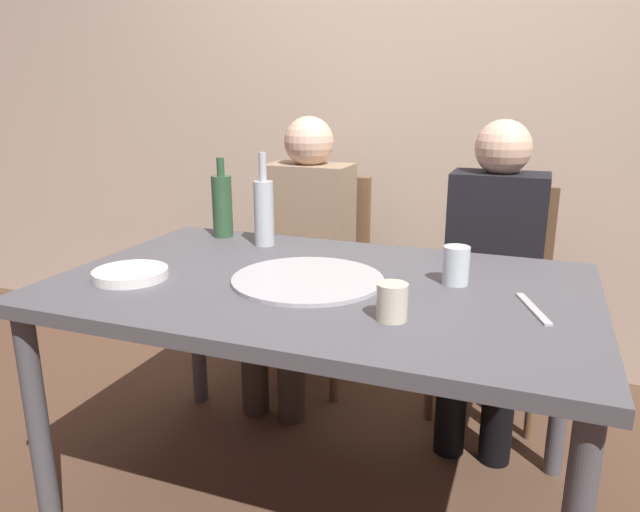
# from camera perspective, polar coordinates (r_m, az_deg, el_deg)

# --- Properties ---
(ground_plane) EXTENTS (8.00, 8.00, 0.00)m
(ground_plane) POSITION_cam_1_polar(r_m,az_deg,el_deg) (2.05, 0.00, -22.50)
(ground_plane) COLOR #513828
(back_wall) EXTENTS (6.00, 0.10, 2.60)m
(back_wall) POSITION_cam_1_polar(r_m,az_deg,el_deg) (2.83, 9.50, 16.17)
(back_wall) COLOR #BCA893
(back_wall) RESTS_ON ground_plane
(dining_table) EXTENTS (1.52, 0.95, 0.74)m
(dining_table) POSITION_cam_1_polar(r_m,az_deg,el_deg) (1.72, 0.00, -4.83)
(dining_table) COLOR #4C4C51
(dining_table) RESTS_ON ground_plane
(pizza_tray) EXTENTS (0.44, 0.44, 0.01)m
(pizza_tray) POSITION_cam_1_polar(r_m,az_deg,el_deg) (1.69, -1.20, -2.29)
(pizza_tray) COLOR #ADADB2
(pizza_tray) RESTS_ON dining_table
(wine_bottle) EXTENTS (0.07, 0.07, 0.30)m
(wine_bottle) POSITION_cam_1_polar(r_m,az_deg,el_deg) (2.23, -9.49, 4.93)
(wine_bottle) COLOR #2D5133
(wine_bottle) RESTS_ON dining_table
(beer_bottle) EXTENTS (0.07, 0.07, 0.33)m
(beer_bottle) POSITION_cam_1_polar(r_m,az_deg,el_deg) (2.08, -5.48, 4.40)
(beer_bottle) COLOR #B2BCC1
(beer_bottle) RESTS_ON dining_table
(tumbler_near) EXTENTS (0.07, 0.07, 0.11)m
(tumbler_near) POSITION_cam_1_polar(r_m,az_deg,el_deg) (1.70, 13.09, -0.89)
(tumbler_near) COLOR silver
(tumbler_near) RESTS_ON dining_table
(tumbler_far) EXTENTS (0.08, 0.08, 0.09)m
(tumbler_far) POSITION_cam_1_polar(r_m,az_deg,el_deg) (1.41, 7.02, -4.43)
(tumbler_far) COLOR beige
(tumbler_far) RESTS_ON dining_table
(plate_stack) EXTENTS (0.22, 0.22, 0.03)m
(plate_stack) POSITION_cam_1_polar(r_m,az_deg,el_deg) (1.80, -17.94, -1.67)
(plate_stack) COLOR white
(plate_stack) RESTS_ON dining_table
(table_knife) EXTENTS (0.09, 0.21, 0.01)m
(table_knife) POSITION_cam_1_polar(r_m,az_deg,el_deg) (1.57, 20.02, -4.81)
(table_knife) COLOR #B7B7BC
(table_knife) RESTS_ON dining_table
(chair_left) EXTENTS (0.44, 0.44, 0.90)m
(chair_left) POSITION_cam_1_polar(r_m,az_deg,el_deg) (2.66, -0.54, -0.73)
(chair_left) COLOR brown
(chair_left) RESTS_ON ground_plane
(chair_right) EXTENTS (0.44, 0.44, 0.90)m
(chair_right) POSITION_cam_1_polar(r_m,az_deg,el_deg) (2.50, 16.46, -2.50)
(chair_right) COLOR brown
(chair_right) RESTS_ON ground_plane
(guest_in_sweater) EXTENTS (0.36, 0.56, 1.17)m
(guest_in_sweater) POSITION_cam_1_polar(r_m,az_deg,el_deg) (2.49, -1.81, 1.17)
(guest_in_sweater) COLOR #937A60
(guest_in_sweater) RESTS_ON ground_plane
(guest_in_beanie) EXTENTS (0.36, 0.56, 1.17)m
(guest_in_beanie) POSITION_cam_1_polar(r_m,az_deg,el_deg) (2.32, 16.39, -0.59)
(guest_in_beanie) COLOR black
(guest_in_beanie) RESTS_ON ground_plane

